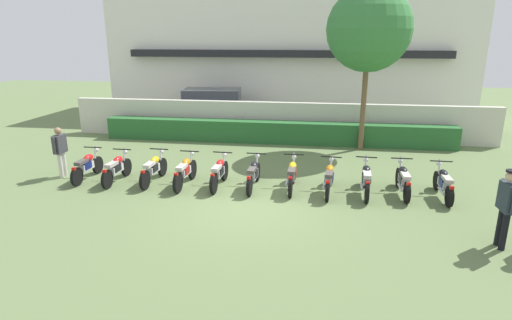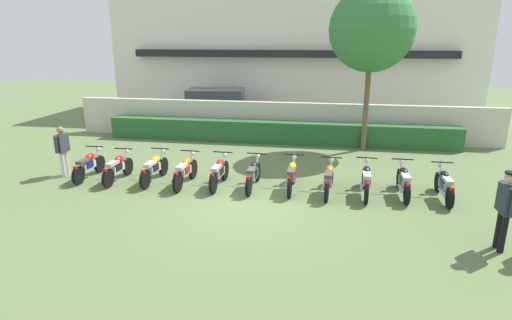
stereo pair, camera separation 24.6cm
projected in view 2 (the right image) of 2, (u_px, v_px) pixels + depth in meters
ground at (246, 205)px, 11.05m from camera, size 60.00×60.00×0.00m
building at (294, 55)px, 23.93m from camera, size 19.25×6.50×6.67m
compound_wall at (279, 121)px, 18.02m from camera, size 18.29×0.30×1.62m
hedge_row at (277, 132)px, 17.46m from camera, size 14.63×0.70×0.90m
parked_car at (219, 108)px, 20.40m from camera, size 4.67×2.47×1.89m
tree_near_inspector at (372, 29)px, 15.20m from camera, size 3.13×3.13×6.14m
motorcycle_in_row_0 at (89, 165)px, 13.02m from camera, size 0.60×1.79×0.94m
motorcycle_in_row_1 at (118, 167)px, 12.77m from camera, size 0.60×1.78×0.94m
motorcycle_in_row_2 at (154, 168)px, 12.71m from camera, size 0.60×1.90×0.95m
motorcycle_in_row_3 at (185, 171)px, 12.42m from camera, size 0.60×1.87×0.96m
motorcycle_in_row_4 at (219, 172)px, 12.30m from camera, size 0.60×1.82×0.96m
motorcycle_in_row_5 at (253, 174)px, 12.18m from camera, size 0.60×1.89×0.94m
motorcycle_in_row_6 at (292, 175)px, 12.02m from camera, size 0.60×1.84×0.96m
motorcycle_in_row_7 at (329, 179)px, 11.74m from camera, size 0.60×1.90×0.95m
motorcycle_in_row_8 at (366, 180)px, 11.63m from camera, size 0.60×1.96×0.97m
motorcycle_in_row_9 at (403, 181)px, 11.56m from camera, size 0.60×1.88×0.95m
motorcycle_in_row_10 at (444, 184)px, 11.31m from camera, size 0.60×1.85×0.94m
inspector_person at (62, 147)px, 13.13m from camera, size 0.22×0.66×1.61m
officer_0 at (506, 204)px, 8.42m from camera, size 0.24×0.68×1.71m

